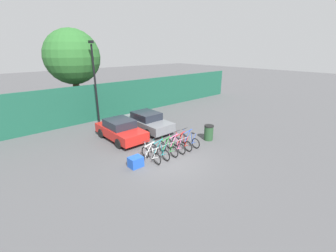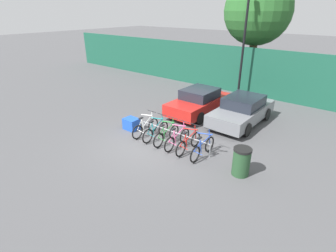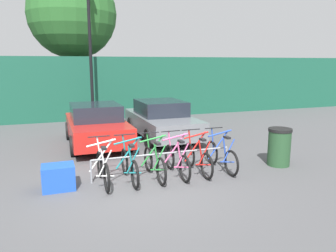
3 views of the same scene
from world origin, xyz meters
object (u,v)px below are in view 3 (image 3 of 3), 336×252
at_px(bicycle_pink, 177,161).
at_px(cargo_crate, 58,177).
at_px(lamp_post, 90,45).
at_px(tree_behind_hoarding, 72,15).
at_px(bicycle_green, 154,163).
at_px(bicycle_red, 198,158).
at_px(bike_rack, 164,156).
at_px(trash_bin, 279,147).
at_px(bicycle_blue, 221,156).
at_px(car_grey, 161,120).
at_px(bicycle_teal, 129,166).
at_px(car_red, 96,125).
at_px(bicycle_white, 103,168).

xyz_separation_m(bicycle_pink, cargo_crate, (-2.81, 0.04, -0.10)).
xyz_separation_m(lamp_post, tree_behind_hoarding, (-0.49, 2.80, 1.61)).
bearing_deg(cargo_crate, bicycle_green, -0.91).
bearing_deg(bicycle_pink, bicycle_red, -0.05).
xyz_separation_m(bike_rack, trash_bin, (3.22, -0.33, 0.03)).
bearing_deg(bicycle_blue, trash_bin, -6.80).
height_order(car_grey, cargo_crate, car_grey).
distance_m(bicycle_pink, bicycle_red, 0.57).
bearing_deg(cargo_crate, tree_behind_hoarding, 83.21).
height_order(car_grey, tree_behind_hoarding, tree_behind_hoarding).
relative_size(bicycle_teal, trash_bin, 1.66).
xyz_separation_m(bicycle_green, car_red, (-0.86, 3.83, 0.31)).
xyz_separation_m(bicycle_teal, car_grey, (2.18, 4.09, 0.31)).
bearing_deg(bicycle_red, car_red, 114.24).
bearing_deg(bicycle_white, bicycle_teal, -2.43).
distance_m(bicycle_teal, lamp_post, 8.59).
distance_m(bike_rack, tree_behind_hoarding, 11.68).
distance_m(bike_rack, bicycle_blue, 1.55).
bearing_deg(tree_behind_hoarding, bicycle_green, -84.99).
xyz_separation_m(bicycle_white, bicycle_green, (1.25, 0.00, 0.00)).
relative_size(lamp_post, cargo_crate, 9.18).
bearing_deg(car_grey, trash_bin, -65.41).
distance_m(bicycle_teal, tree_behind_hoarding, 11.80).
xyz_separation_m(bicycle_red, car_red, (-2.02, 3.83, 0.31)).
bearing_deg(trash_bin, tree_behind_hoarding, 112.16).
distance_m(bicycle_blue, car_grey, 4.11).
relative_size(bicycle_green, bicycle_blue, 1.00).
bearing_deg(lamp_post, trash_bin, -64.03).
height_order(bicycle_blue, cargo_crate, bicycle_blue).
height_order(car_red, lamp_post, lamp_post).
bearing_deg(trash_bin, bicycle_white, 177.80).
bearing_deg(lamp_post, bicycle_pink, -82.57).
bearing_deg(bicycle_blue, bicycle_pink, 179.40).
bearing_deg(trash_bin, bicycle_teal, 177.47).
bearing_deg(bicycle_red, tree_behind_hoarding, 97.52).
distance_m(bicycle_pink, car_red, 4.11).
bearing_deg(bicycle_red, bicycle_teal, 176.49).
relative_size(bicycle_red, lamp_post, 0.27).
bearing_deg(bike_rack, bicycle_blue, -5.52).
bearing_deg(lamp_post, bicycle_red, -78.58).
relative_size(bicycle_pink, bicycle_blue, 1.00).
xyz_separation_m(bicycle_teal, bicycle_blue, (2.45, 0.00, 0.00)).
xyz_separation_m(bicycle_pink, car_grey, (0.98, 4.09, 0.31)).
bearing_deg(trash_bin, car_red, 137.48).
relative_size(bicycle_green, trash_bin, 1.66).
xyz_separation_m(car_grey, trash_bin, (1.95, -4.27, -0.17)).
xyz_separation_m(bicycle_teal, bicycle_pink, (1.21, 0.00, 0.00)).
xyz_separation_m(bicycle_teal, car_red, (-0.24, 3.83, 0.31)).
bearing_deg(bicycle_teal, car_red, 94.43).
xyz_separation_m(bike_rack, car_grey, (1.27, 3.94, 0.21)).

